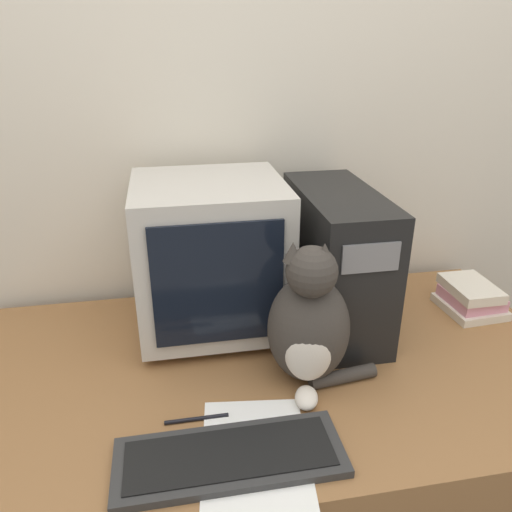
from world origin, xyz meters
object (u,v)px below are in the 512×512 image
keyboard (230,457)px  cat (309,324)px  computer_tower (336,260)px  pen (197,419)px  crt_monitor (211,256)px  book_stack (471,297)px

keyboard → cat: (0.22, 0.22, 0.14)m
computer_tower → pen: bearing=-140.8°
crt_monitor → cat: crt_monitor is taller
crt_monitor → pen: (-0.08, -0.38, -0.21)m
crt_monitor → computer_tower: (0.34, -0.04, -0.02)m
book_stack → pen: size_ratio=1.34×
book_stack → pen: (-0.84, -0.32, -0.04)m
cat → computer_tower: bearing=75.1°
computer_tower → book_stack: 0.45m
cat → pen: cat is taller
book_stack → computer_tower: bearing=178.1°
crt_monitor → cat: (0.20, -0.28, -0.07)m
keyboard → computer_tower: bearing=52.1°
computer_tower → book_stack: size_ratio=2.44×
cat → pen: bearing=-144.8°
computer_tower → cat: bearing=-120.5°
keyboard → crt_monitor: bearing=87.6°
crt_monitor → book_stack: crt_monitor is taller
cat → book_stack: size_ratio=1.97×
computer_tower → keyboard: computer_tower is taller
book_stack → crt_monitor: bearing=176.0°
keyboard → pen: (-0.06, 0.12, -0.01)m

